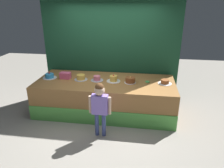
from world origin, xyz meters
TOP-DOWN VIEW (x-y plane):
  - ground_plane at (0.00, 0.00)m, footprint 12.00×12.00m
  - stage_platform at (0.00, 0.67)m, footprint 3.25×1.37m
  - curtain_backdrop at (0.00, 1.45)m, footprint 3.52×0.08m
  - child_figure at (0.08, -0.37)m, footprint 0.44×0.20m
  - pink_box at (-0.99, 0.71)m, footprint 0.26×0.16m
  - donut at (0.99, 0.72)m, footprint 0.10×0.10m
  - cake_far_left at (-1.38, 0.68)m, footprint 0.33×0.33m
  - cake_left at (-0.59, 0.67)m, footprint 0.31×0.31m
  - cake_center_left at (-0.20, 0.68)m, footprint 0.29×0.29m
  - cake_center_right at (0.20, 0.68)m, footprint 0.33×0.33m
  - cake_right at (0.59, 0.64)m, footprint 0.27×0.27m
  - cake_far_right at (1.38, 0.70)m, footprint 0.32×0.32m

SIDE VIEW (x-z plane):
  - ground_plane at x=0.00m, z-range 0.00..0.00m
  - stage_platform at x=0.00m, z-range 0.00..0.78m
  - child_figure at x=0.08m, z-range 0.17..1.30m
  - donut at x=0.99m, z-range 0.78..0.81m
  - cake_far_right at x=1.38m, z-range 0.77..0.87m
  - cake_center_left at x=-0.20m, z-range 0.76..0.90m
  - cake_far_left at x=-1.38m, z-range 0.76..0.90m
  - cake_left at x=-0.59m, z-range 0.78..0.90m
  - cake_center_right at x=0.20m, z-range 0.76..0.92m
  - cake_right at x=0.59m, z-range 0.76..0.93m
  - pink_box at x=-0.99m, z-range 0.78..0.93m
  - curtain_backdrop at x=0.00m, z-range 0.00..3.05m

